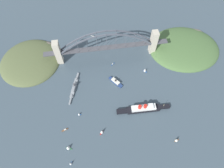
% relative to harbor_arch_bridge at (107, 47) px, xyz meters
% --- Properties ---
extents(ground_plane, '(1400.00, 1400.00, 0.00)m').
position_rel_harbor_arch_bridge_xyz_m(ground_plane, '(0.00, -0.00, -30.95)').
color(ground_plane, '#3D4C56').
extents(harbor_arch_bridge, '(263.18, 15.17, 71.00)m').
position_rel_harbor_arch_bridge_xyz_m(harbor_arch_bridge, '(0.00, 0.00, 0.00)').
color(harbor_arch_bridge, '#BCB29E').
rests_on(harbor_arch_bridge, ground).
extents(headland_west_shore, '(160.28, 136.77, 27.61)m').
position_rel_harbor_arch_bridge_xyz_m(headland_west_shore, '(-179.82, 0.75, -30.95)').
color(headland_west_shore, '#476638').
rests_on(headland_west_shore, ground).
extents(headland_east_shore, '(129.48, 131.53, 25.96)m').
position_rel_harbor_arch_bridge_xyz_m(headland_east_shore, '(166.34, -10.43, -30.95)').
color(headland_east_shore, '#515B38').
rests_on(headland_east_shore, ground).
extents(ocean_liner, '(100.74, 15.32, 17.62)m').
position_rel_harbor_arch_bridge_xyz_m(ocean_liner, '(-50.01, 138.41, -25.83)').
color(ocean_liner, black).
rests_on(ocean_liner, ground).
extents(naval_cruiser, '(24.13, 70.90, 16.13)m').
position_rel_harbor_arch_bridge_xyz_m(naval_cruiser, '(75.81, 72.63, -28.37)').
color(naval_cruiser, gray).
rests_on(naval_cruiser, ground).
extents(harbor_ferry_steamer, '(26.20, 30.90, 8.65)m').
position_rel_harbor_arch_bridge_xyz_m(harbor_ferry_steamer, '(-8.72, 71.35, -28.23)').
color(harbor_ferry_steamer, navy).
rests_on(harbor_ferry_steamer, ground).
extents(seaplane_taxiing_near_bridge, '(11.31, 8.81, 5.20)m').
position_rel_harbor_arch_bridge_xyz_m(seaplane_taxiing_near_bridge, '(25.17, -61.88, -28.64)').
color(seaplane_taxiing_near_bridge, '#B7B7B2').
rests_on(seaplane_taxiing_near_bridge, ground).
extents(small_boat_0, '(8.80, 7.03, 2.10)m').
position_rel_harbor_arch_bridge_xyz_m(small_boat_0, '(-9.67, 24.31, -30.19)').
color(small_boat_0, '#234C8C').
rests_on(small_boat_0, ground).
extents(small_boat_1, '(10.37, 7.91, 9.61)m').
position_rel_harbor_arch_bridge_xyz_m(small_boat_1, '(90.69, 189.60, -26.49)').
color(small_boat_1, '#2D6B3D').
rests_on(small_boat_1, ground).
extents(small_boat_2, '(11.85, 5.37, 2.46)m').
position_rel_harbor_arch_bridge_xyz_m(small_boat_2, '(95.76, 156.78, -30.08)').
color(small_boat_2, brown).
rests_on(small_boat_2, ground).
extents(small_boat_3, '(4.93, 6.44, 7.14)m').
position_rel_harbor_arch_bridge_xyz_m(small_boat_3, '(87.50, 215.46, -27.60)').
color(small_boat_3, '#234C8C').
rests_on(small_boat_3, ground).
extents(small_boat_4, '(7.94, 7.88, 9.92)m').
position_rel_harbor_arch_bridge_xyz_m(small_boat_4, '(-73.89, 52.70, -26.36)').
color(small_boat_4, '#234C8C').
rests_on(small_boat_4, ground).
extents(small_boat_5, '(6.92, 4.01, 6.96)m').
position_rel_harbor_arch_bridge_xyz_m(small_boat_5, '(69.27, 131.61, -27.74)').
color(small_boat_5, '#234C8C').
rests_on(small_boat_5, ground).
extents(small_boat_6, '(9.02, 6.39, 9.57)m').
position_rel_harbor_arch_bridge_xyz_m(small_boat_6, '(-93.55, 203.87, -26.48)').
color(small_boat_6, brown).
rests_on(small_boat_6, ground).
extents(small_boat_7, '(7.89, 8.15, 10.49)m').
position_rel_harbor_arch_bridge_xyz_m(small_boat_7, '(31.50, 170.94, -26.10)').
color(small_boat_7, '#B2231E').
rests_on(small_boat_7, ground).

